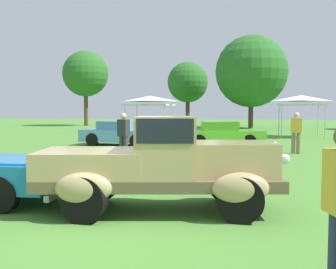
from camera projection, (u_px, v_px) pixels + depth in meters
The scene contains 11 objects.
ground_plane at pixel (115, 216), 6.54m from camera, with size 120.00×120.00×0.00m, color #4C8433.
feature_pickup_truck at pixel (161, 163), 6.81m from camera, with size 4.46×2.51×1.70m.
show_car_skyblue at pixel (120, 134), 19.07m from camera, with size 4.08×2.11×1.22m.
show_car_lime at pixel (222, 134), 18.46m from camera, with size 4.12×2.39×1.22m.
spectator_near_truck at pixel (123, 135), 13.54m from camera, with size 0.46×0.38×1.69m.
spectator_by_row at pixel (296, 131), 15.58m from camera, with size 0.41×0.25×1.69m.
canopy_tent_left_field at pixel (150, 100), 25.64m from camera, with size 2.91×2.91×2.71m.
canopy_tent_center_field at pixel (301, 100), 24.50m from camera, with size 2.82×2.82×2.71m.
treeline_far_left at pixel (86, 74), 41.20m from camera, with size 4.90×4.90×8.06m.
treeline_mid_left at pixel (188, 82), 41.74m from camera, with size 4.44×4.44×6.96m.
treeline_center at pixel (251, 71), 35.45m from camera, with size 6.67×6.67×8.65m.
Camera 1 is at (2.28, -6.08, 1.84)m, focal length 40.81 mm.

